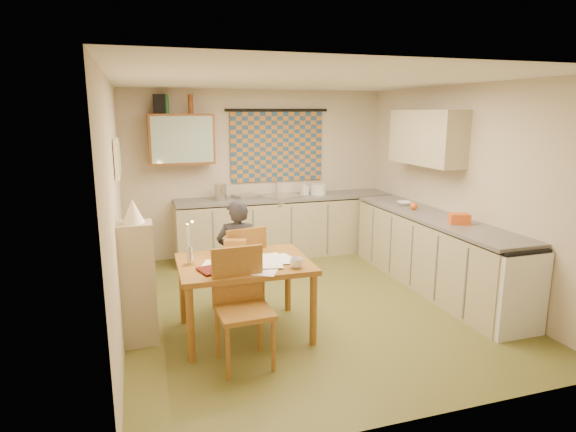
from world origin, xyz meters
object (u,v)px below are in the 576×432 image
object	(u,v)px
counter_right	(433,252)
shelf_stand	(138,284)
person	(238,257)
dining_table	(245,297)
chair_far	(241,284)
counter_back	(285,226)
stove	(505,287)

from	to	relation	value
counter_right	shelf_stand	distance (m)	3.57
counter_right	person	size ratio (longest dim) A/B	2.33
dining_table	person	world-z (taller)	person
counter_right	chair_far	distance (m)	2.46
counter_back	stove	bearing A→B (deg)	-66.65
stove	chair_far	size ratio (longest dim) A/B	0.90
stove	shelf_stand	distance (m)	3.63
counter_right	dining_table	world-z (taller)	counter_right
person	shelf_stand	xyz separation A→B (m)	(-1.05, -0.43, -0.04)
chair_far	counter_back	bearing A→B (deg)	-130.47
counter_back	stove	size ratio (longest dim) A/B	3.74
person	shelf_stand	world-z (taller)	person
stove	person	size ratio (longest dim) A/B	0.70
counter_back	chair_far	bearing A→B (deg)	-120.34
counter_back	person	distance (m)	2.23
shelf_stand	counter_back	bearing A→B (deg)	46.88
counter_back	person	xyz separation A→B (m)	(-1.14, -1.91, 0.18)
shelf_stand	chair_far	bearing A→B (deg)	22.51
dining_table	chair_far	bearing A→B (deg)	82.54
dining_table	shelf_stand	size ratio (longest dim) A/B	1.09
stove	dining_table	world-z (taller)	stove
dining_table	shelf_stand	world-z (taller)	shelf_stand
counter_right	stove	distance (m)	1.25
counter_right	shelf_stand	xyz separation A→B (m)	(-3.54, -0.45, 0.14)
counter_back	stove	world-z (taller)	counter_back
chair_far	shelf_stand	size ratio (longest dim) A/B	0.83
counter_back	dining_table	world-z (taller)	counter_back
counter_back	counter_right	world-z (taller)	same
stove	person	world-z (taller)	person
counter_right	shelf_stand	size ratio (longest dim) A/B	2.50
counter_right	person	world-z (taller)	person
counter_back	person	size ratio (longest dim) A/B	2.61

